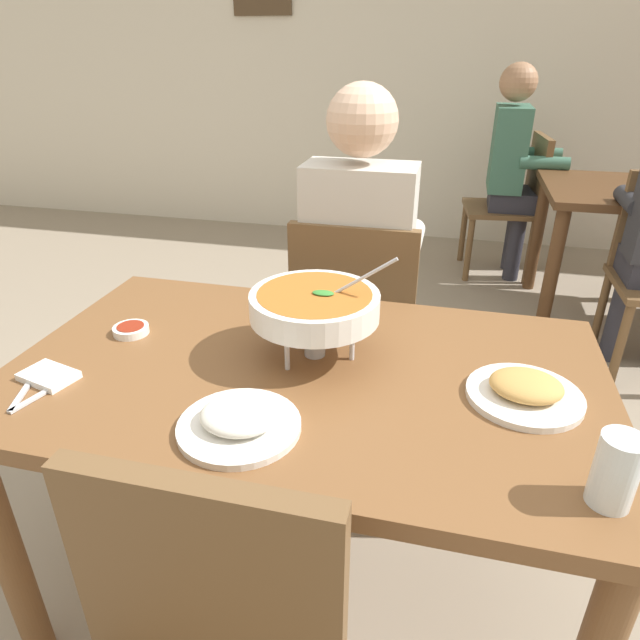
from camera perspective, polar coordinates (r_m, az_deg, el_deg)
name	(u,v)px	position (r m, az deg, el deg)	size (l,w,h in m)	color
ground_plane	(308,585)	(1.78, -1.27, -25.67)	(16.00, 16.00, 0.00)	gray
cafe_rear_partition	(429,28)	(4.45, 11.24, 27.50)	(10.00, 0.10, 3.00)	beige
dining_table_main	(305,406)	(1.33, -1.55, -8.88)	(1.36, 0.82, 0.74)	brown
chair_diner_main	(356,323)	(1.98, 3.74, -0.33)	(0.44, 0.44, 0.90)	brown
diner_main	(360,258)	(1.91, 4.12, 6.41)	(0.40, 0.45, 1.31)	#2D2D38
curry_bowl	(315,306)	(1.27, -0.55, 1.46)	(0.33, 0.30, 0.26)	silver
rice_plate	(239,421)	(1.09, -8.38, -10.27)	(0.24, 0.24, 0.06)	white
appetizer_plate	(525,390)	(1.24, 20.44, -6.84)	(0.24, 0.24, 0.06)	white
sauce_dish	(131,329)	(1.50, -18.95, -0.93)	(0.09, 0.09, 0.02)	white
napkin_folded	(49,376)	(1.37, -26.23, -5.20)	(0.12, 0.08, 0.02)	white
fork_utensil	(26,388)	(1.35, -28.13, -6.26)	(0.01, 0.17, 0.01)	silver
spoon_utensil	(46,392)	(1.32, -26.48, -6.64)	(0.01, 0.17, 0.01)	silver
drink_glass	(615,474)	(1.02, 28.16, -13.88)	(0.07, 0.07, 0.13)	silver
chair_bg_right	(516,198)	(3.86, 19.62, 11.78)	(0.48, 0.48, 0.90)	brown
patron_bg_right	(513,161)	(3.78, 19.35, 15.24)	(0.45, 0.40, 1.31)	#2D2D38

